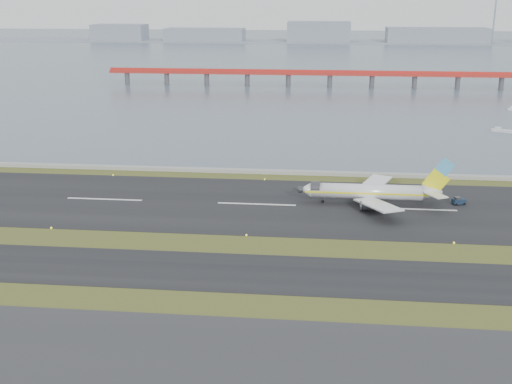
# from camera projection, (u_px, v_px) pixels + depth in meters

# --- Properties ---
(ground) EXTENTS (1000.00, 1000.00, 0.00)m
(ground) POSITION_uv_depth(u_px,v_px,m) (242.00, 249.00, 135.16)
(ground) COLOR #3C4819
(ground) RESTS_ON ground
(taxiway_strip) EXTENTS (1000.00, 18.00, 0.10)m
(taxiway_strip) POSITION_uv_depth(u_px,v_px,m) (235.00, 272.00, 123.74)
(taxiway_strip) COLOR black
(taxiway_strip) RESTS_ON ground
(runway_strip) EXTENTS (1000.00, 45.00, 0.10)m
(runway_strip) POSITION_uv_depth(u_px,v_px,m) (257.00, 204.00, 163.66)
(runway_strip) COLOR black
(runway_strip) RESTS_ON ground
(seawall) EXTENTS (1000.00, 2.50, 1.00)m
(seawall) POSITION_uv_depth(u_px,v_px,m) (267.00, 172.00, 192.03)
(seawall) COLOR gray
(seawall) RESTS_ON ground
(bay_water) EXTENTS (1400.00, 800.00, 1.30)m
(bay_water) POSITION_uv_depth(u_px,v_px,m) (306.00, 54.00, 572.30)
(bay_water) COLOR #4A576A
(bay_water) RESTS_ON ground
(red_pier) EXTENTS (260.00, 5.00, 10.20)m
(red_pier) POSITION_uv_depth(u_px,v_px,m) (330.00, 74.00, 368.63)
(red_pier) COLOR red
(red_pier) RESTS_ON ground
(far_shoreline) EXTENTS (1400.00, 80.00, 60.50)m
(far_shoreline) POSITION_uv_depth(u_px,v_px,m) (322.00, 36.00, 721.23)
(far_shoreline) COLOR gray
(far_shoreline) RESTS_ON ground
(airliner) EXTENTS (38.52, 32.89, 12.80)m
(airliner) POSITION_uv_depth(u_px,v_px,m) (373.00, 192.00, 162.48)
(airliner) COLOR white
(airliner) RESTS_ON ground
(pushback_tug) EXTENTS (3.61, 2.72, 2.06)m
(pushback_tug) POSITION_uv_depth(u_px,v_px,m) (459.00, 201.00, 163.24)
(pushback_tug) COLOR #142237
(pushback_tug) RESTS_ON ground
(workboat_near) EXTENTS (8.17, 5.44, 1.91)m
(workboat_near) POSITION_uv_depth(u_px,v_px,m) (502.00, 130.00, 249.48)
(workboat_near) COLOR silver
(workboat_near) RESTS_ON ground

